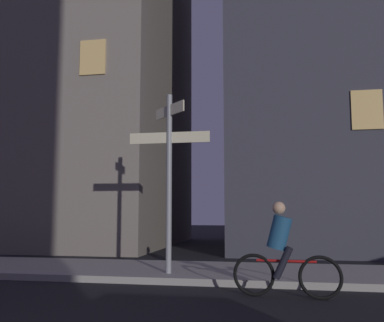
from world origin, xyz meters
TOP-DOWN VIEW (x-y plane):
  - sidewalk_kerb at (0.00, 7.28)m, footprint 40.00×2.91m
  - signpost at (0.72, 6.47)m, footprint 1.79×0.83m
  - cyclist at (3.07, 4.99)m, footprint 1.82×0.36m
  - building_left_block at (-6.27, 15.08)m, footprint 10.01×9.08m
  - building_right_block at (7.18, 15.80)m, footprint 11.49×9.98m

SIDE VIEW (x-z plane):
  - sidewalk_kerb at x=0.00m, z-range 0.00..0.14m
  - cyclist at x=3.07m, z-range -0.06..1.55m
  - signpost at x=0.72m, z-range 0.47..4.33m
  - building_right_block at x=7.18m, z-range 0.00..17.73m
  - building_left_block at x=-6.27m, z-range 0.00..21.25m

